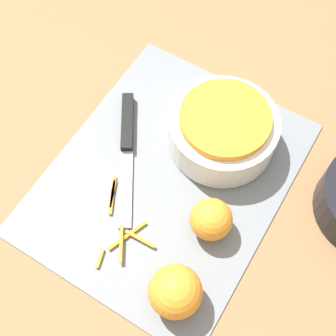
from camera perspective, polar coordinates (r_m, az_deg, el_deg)
The scene contains 7 objects.
ground_plane at distance 0.80m, azimuth 0.00°, elevation -1.16°, with size 4.00×4.00×0.00m, color olive.
cutting_board at distance 0.80m, azimuth 0.00°, elevation -1.07°, with size 0.46×0.37×0.01m.
bowl_speckled at distance 0.80m, azimuth 6.72°, elevation 4.68°, with size 0.18×0.18×0.08m.
knife at distance 0.83m, azimuth -5.03°, elevation 4.08°, with size 0.23×0.15×0.02m.
orange_left at distance 0.73m, azimuth 5.28°, elevation -6.25°, with size 0.07×0.07×0.07m.
orange_right at distance 0.69m, azimuth 0.90°, elevation -14.84°, with size 0.08×0.08×0.08m.
peel_pile at distance 0.76m, azimuth -5.84°, elevation -6.86°, with size 0.15×0.13×0.01m.
Camera 1 is at (0.29, 0.18, 0.72)m, focal length 50.00 mm.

